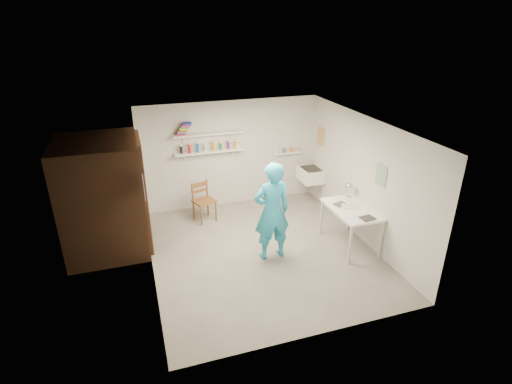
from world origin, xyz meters
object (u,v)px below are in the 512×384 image
object	(u,v)px
wall_clock	(268,191)
desk_lamp	(349,187)
belfast_sink	(311,175)
work_table	(350,227)
man	(272,212)
wooden_chair	(204,201)

from	to	relation	value
wall_clock	desk_lamp	size ratio (longest dim) A/B	2.22
belfast_sink	desk_lamp	size ratio (longest dim) A/B	4.06
belfast_sink	work_table	size ratio (longest dim) A/B	0.51
man	wall_clock	distance (m)	0.38
wall_clock	wooden_chair	bearing A→B (deg)	117.49
desk_lamp	man	bearing A→B (deg)	-167.92
wooden_chair	work_table	distance (m)	3.06
desk_lamp	wooden_chair	bearing A→B (deg)	151.67
wall_clock	desk_lamp	distance (m)	1.75
man	desk_lamp	bearing A→B (deg)	-169.85
man	wooden_chair	size ratio (longest dim) A/B	2.05
work_table	wall_clock	bearing A→B (deg)	168.18
belfast_sink	desk_lamp	distance (m)	1.56
man	wall_clock	bearing A→B (deg)	-93.85
wooden_chair	wall_clock	bearing A→B (deg)	-79.13
man	work_table	size ratio (longest dim) A/B	1.54
work_table	belfast_sink	bearing A→B (deg)	86.85
belfast_sink	man	xyz separation A→B (m)	(-1.65, -1.90, 0.21)
wooden_chair	desk_lamp	world-z (taller)	desk_lamp
wall_clock	wooden_chair	size ratio (longest dim) A/B	0.37
belfast_sink	wooden_chair	size ratio (longest dim) A/B	0.67
wooden_chair	work_table	xyz separation A→B (m)	(2.41, -1.88, -0.05)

